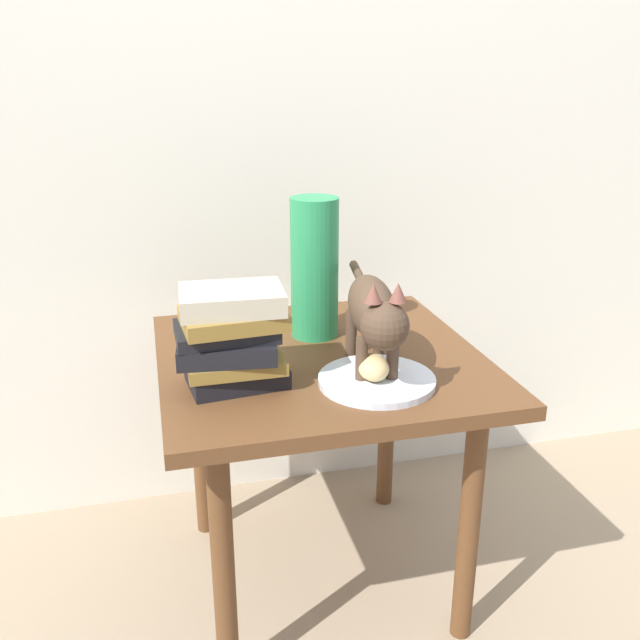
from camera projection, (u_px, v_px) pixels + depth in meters
ground_plane at (320, 574)px, 1.68m from camera, size 6.00×6.00×0.00m
back_panel at (275, 97)px, 1.72m from camera, size 4.00×0.04×2.20m
side_table at (320, 390)px, 1.51m from camera, size 0.69×0.68×0.59m
plate at (377, 380)px, 1.34m from camera, size 0.23×0.23×0.01m
bread_roll at (373, 367)px, 1.33m from camera, size 0.07×0.08×0.05m
cat at (374, 312)px, 1.35m from camera, size 0.14×0.48×0.23m
book_stack at (232, 337)px, 1.31m from camera, size 0.22×0.16×0.19m
green_vase at (315, 268)px, 1.54m from camera, size 0.11×0.11×0.32m
tv_remote at (218, 328)px, 1.61m from camera, size 0.15×0.05×0.02m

